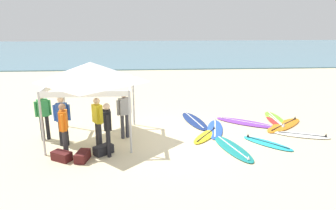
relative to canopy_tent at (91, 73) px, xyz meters
The scene contains 22 objects.
ground_plane 3.44m from the canopy_tent, ahead, with size 80.00×80.00×0.00m, color beige.
sea 33.42m from the canopy_tent, 85.76° to the left, with size 80.00×36.00×0.10m, color #568499.
canopy_tent is the anchor object (origin of this frame).
surfboard_yellow 4.66m from the canopy_tent, ahead, with size 1.44×1.76×0.19m.
surfboard_navy 4.78m from the canopy_tent, 22.60° to the left, with size 1.14×2.51×0.19m.
surfboard_cyan 6.49m from the canopy_tent, ahead, with size 1.58×1.69×0.19m.
surfboard_purple 6.47m from the canopy_tent, 11.75° to the left, with size 2.41×1.97×0.19m.
surfboard_white 7.91m from the canopy_tent, ahead, with size 1.99×1.21×0.19m.
surfboard_teal 5.39m from the canopy_tent, 15.72° to the right, with size 1.18×2.43×0.19m.
surfboard_red 7.69m from the canopy_tent, ahead, with size 0.54×1.85×0.19m.
surfboard_blue 5.10m from the canopy_tent, ahead, with size 1.06×2.27×0.19m.
surfboard_orange 7.78m from the canopy_tent, ahead, with size 2.28×2.07×0.19m.
surfboard_lime 7.84m from the canopy_tent, 11.48° to the left, with size 0.80×2.34×0.19m.
person_yellow 1.65m from the canopy_tent, 72.74° to the right, with size 0.39×0.47×1.71m.
person_blue 1.78m from the canopy_tent, 147.77° to the right, with size 0.55×0.25×1.71m.
person_orange 2.12m from the canopy_tent, 114.65° to the right, with size 0.26×0.55×1.71m.
person_green 2.22m from the canopy_tent, behind, with size 0.50×0.36×1.71m.
person_black 2.17m from the canopy_tent, 66.52° to the right, with size 0.28×0.54×1.71m.
person_grey 1.76m from the canopy_tent, ahead, with size 0.50×0.35×1.71m.
gear_bag_near_tent 2.95m from the canopy_tent, 112.60° to the right, with size 0.60×0.32×0.28m, color #4C1919.
gear_bag_by_pole 2.89m from the canopy_tent, 93.15° to the right, with size 0.60×0.32×0.28m, color #4C1919.
gear_bag_on_sand 2.67m from the canopy_tent, 71.09° to the right, with size 0.60×0.32×0.28m, color #232328.
Camera 1 is at (-0.58, -10.12, 4.12)m, focal length 32.65 mm.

